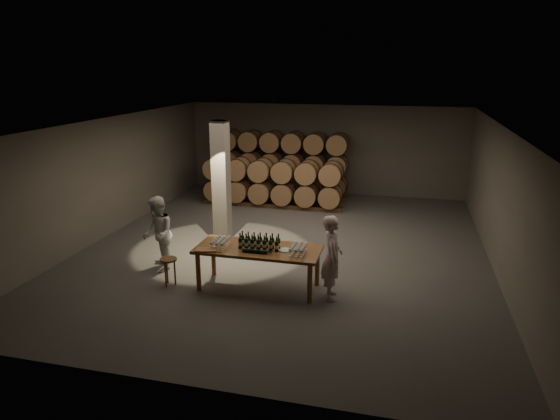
% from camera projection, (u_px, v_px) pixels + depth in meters
% --- Properties ---
extents(room, '(12.00, 12.00, 12.00)m').
position_uv_depth(room, '(221.00, 182.00, 13.10)').
color(room, '#585552').
rests_on(room, ground).
extents(tasting_table, '(2.60, 1.10, 0.90)m').
position_uv_depth(tasting_table, '(258.00, 253.00, 10.40)').
color(tasting_table, brown).
rests_on(tasting_table, ground).
extents(barrel_stack_back, '(4.70, 0.95, 2.31)m').
position_uv_depth(barrel_stack_back, '(283.00, 163.00, 17.77)').
color(barrel_stack_back, brown).
rests_on(barrel_stack_back, ground).
extents(barrel_stack_front, '(4.70, 0.95, 1.57)m').
position_uv_depth(barrel_stack_front, '(273.00, 181.00, 16.57)').
color(barrel_stack_front, brown).
rests_on(barrel_stack_front, ground).
extents(bottle_cluster, '(0.86, 0.23, 0.33)m').
position_uv_depth(bottle_cluster, '(259.00, 243.00, 10.30)').
color(bottle_cluster, black).
rests_on(bottle_cluster, tasting_table).
extents(lying_bottles, '(0.62, 0.08, 0.08)m').
position_uv_depth(lying_bottles, '(255.00, 251.00, 10.08)').
color(lying_bottles, black).
rests_on(lying_bottles, tasting_table).
extents(glass_cluster_left, '(0.30, 0.52, 0.16)m').
position_uv_depth(glass_cluster_left, '(221.00, 241.00, 10.46)').
color(glass_cluster_left, silver).
rests_on(glass_cluster_left, tasting_table).
extents(glass_cluster_right, '(0.30, 0.52, 0.17)m').
position_uv_depth(glass_cluster_right, '(298.00, 247.00, 10.07)').
color(glass_cluster_right, silver).
rests_on(glass_cluster_right, tasting_table).
extents(plate, '(0.27, 0.27, 0.02)m').
position_uv_depth(plate, '(285.00, 250.00, 10.23)').
color(plate, silver).
rests_on(plate, tasting_table).
extents(notebook_near, '(0.32, 0.29, 0.03)m').
position_uv_depth(notebook_near, '(210.00, 250.00, 10.20)').
color(notebook_near, '#935B35').
rests_on(notebook_near, tasting_table).
extents(notebook_corner, '(0.23, 0.28, 0.02)m').
position_uv_depth(notebook_corner, '(201.00, 250.00, 10.24)').
color(notebook_corner, '#935B35').
rests_on(notebook_corner, tasting_table).
extents(pen, '(0.15, 0.06, 0.01)m').
position_uv_depth(pen, '(219.00, 252.00, 10.11)').
color(pen, black).
rests_on(pen, tasting_table).
extents(stool, '(0.36, 0.36, 0.60)m').
position_uv_depth(stool, '(169.00, 263.00, 10.62)').
color(stool, brown).
rests_on(stool, ground).
extents(person_man, '(0.55, 0.72, 1.75)m').
position_uv_depth(person_man, '(332.00, 257.00, 9.93)').
color(person_man, beige).
rests_on(person_man, ground).
extents(person_woman, '(1.01, 1.06, 1.73)m').
position_uv_depth(person_woman, '(158.00, 234.00, 11.33)').
color(person_woman, silver).
rests_on(person_woman, ground).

